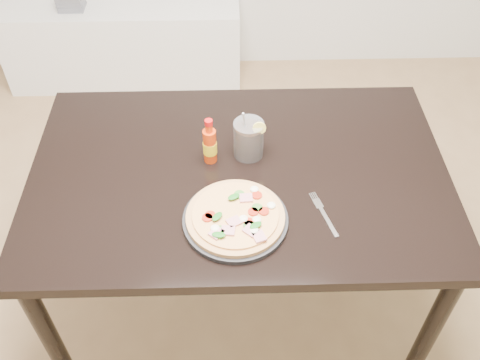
{
  "coord_description": "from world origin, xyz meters",
  "views": [
    {
      "loc": [
        -0.17,
        -0.79,
        2.02
      ],
      "look_at": [
        -0.14,
        0.35,
        0.83
      ],
      "focal_mm": 40.0,
      "sensor_mm": 36.0,
      "label": 1
    }
  ],
  "objects_px": {
    "fork": "(323,213)",
    "media_console": "(124,44)",
    "hot_sauce_bottle": "(210,145)",
    "plate": "(235,220)",
    "dining_table": "(239,188)",
    "pizza": "(236,216)",
    "cola_cup": "(249,140)"
  },
  "relations": [
    {
      "from": "dining_table",
      "to": "fork",
      "type": "xyz_separation_m",
      "value": [
        0.26,
        -0.19,
        0.09
      ]
    },
    {
      "from": "fork",
      "to": "plate",
      "type": "bearing_deg",
      "value": 168.6
    },
    {
      "from": "dining_table",
      "to": "pizza",
      "type": "xyz_separation_m",
      "value": [
        -0.01,
        -0.22,
        0.11
      ]
    },
    {
      "from": "plate",
      "to": "pizza",
      "type": "xyz_separation_m",
      "value": [
        0.0,
        -0.0,
        0.02
      ]
    },
    {
      "from": "plate",
      "to": "hot_sauce_bottle",
      "type": "bearing_deg",
      "value": 106.05
    },
    {
      "from": "hot_sauce_bottle",
      "to": "fork",
      "type": "xyz_separation_m",
      "value": [
        0.35,
        -0.25,
        -0.07
      ]
    },
    {
      "from": "fork",
      "to": "media_console",
      "type": "distance_m",
      "value": 2.08
    },
    {
      "from": "dining_table",
      "to": "hot_sauce_bottle",
      "type": "distance_m",
      "value": 0.19
    },
    {
      "from": "pizza",
      "to": "plate",
      "type": "bearing_deg",
      "value": 130.75
    },
    {
      "from": "fork",
      "to": "hot_sauce_bottle",
      "type": "bearing_deg",
      "value": 128.02
    },
    {
      "from": "dining_table",
      "to": "plate",
      "type": "relative_size",
      "value": 4.35
    },
    {
      "from": "hot_sauce_bottle",
      "to": "cola_cup",
      "type": "bearing_deg",
      "value": 12.37
    },
    {
      "from": "cola_cup",
      "to": "plate",
      "type": "bearing_deg",
      "value": -99.63
    },
    {
      "from": "cola_cup",
      "to": "fork",
      "type": "xyz_separation_m",
      "value": [
        0.22,
        -0.28,
        -0.06
      ]
    },
    {
      "from": "dining_table",
      "to": "media_console",
      "type": "height_order",
      "value": "dining_table"
    },
    {
      "from": "plate",
      "to": "fork",
      "type": "xyz_separation_m",
      "value": [
        0.27,
        0.03,
        -0.01
      ]
    },
    {
      "from": "pizza",
      "to": "fork",
      "type": "relative_size",
      "value": 1.62
    },
    {
      "from": "plate",
      "to": "pizza",
      "type": "relative_size",
      "value": 1.07
    },
    {
      "from": "plate",
      "to": "hot_sauce_bottle",
      "type": "xyz_separation_m",
      "value": [
        -0.08,
        0.27,
        0.06
      ]
    },
    {
      "from": "fork",
      "to": "media_console",
      "type": "xyz_separation_m",
      "value": [
        -0.91,
        1.79,
        -0.5
      ]
    },
    {
      "from": "dining_table",
      "to": "pizza",
      "type": "height_order",
      "value": "pizza"
    },
    {
      "from": "pizza",
      "to": "fork",
      "type": "distance_m",
      "value": 0.27
    },
    {
      "from": "plate",
      "to": "media_console",
      "type": "xyz_separation_m",
      "value": [
        -0.64,
        1.82,
        -0.51
      ]
    },
    {
      "from": "hot_sauce_bottle",
      "to": "media_console",
      "type": "bearing_deg",
      "value": 110.03
    },
    {
      "from": "plate",
      "to": "cola_cup",
      "type": "relative_size",
      "value": 1.67
    },
    {
      "from": "hot_sauce_bottle",
      "to": "media_console",
      "type": "height_order",
      "value": "hot_sauce_bottle"
    },
    {
      "from": "plate",
      "to": "fork",
      "type": "relative_size",
      "value": 1.74
    },
    {
      "from": "media_console",
      "to": "hot_sauce_bottle",
      "type": "bearing_deg",
      "value": -69.97
    },
    {
      "from": "plate",
      "to": "dining_table",
      "type": "bearing_deg",
      "value": 85.64
    },
    {
      "from": "dining_table",
      "to": "fork",
      "type": "bearing_deg",
      "value": -37.2
    },
    {
      "from": "plate",
      "to": "fork",
      "type": "bearing_deg",
      "value": 5.29
    },
    {
      "from": "pizza",
      "to": "media_console",
      "type": "bearing_deg",
      "value": 109.47
    }
  ]
}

